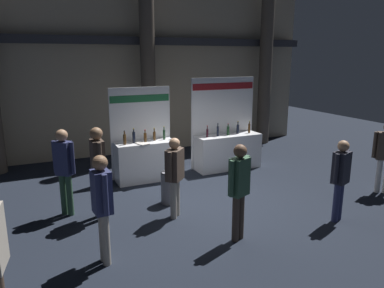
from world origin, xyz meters
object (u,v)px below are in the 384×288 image
object	(u,v)px
exhibitor_booth_0	(145,157)
trash_bin	(169,188)
visitor_4	(341,174)
visitor_0	(64,166)
visitor_3	(98,165)
visitor_7	(102,201)
visitor_6	(175,171)
visitor_5	(239,185)
exhibitor_booth_1	(227,147)

from	to	relation	value
exhibitor_booth_0	trash_bin	distance (m)	1.74
visitor_4	visitor_0	bearing A→B (deg)	132.84
trash_bin	visitor_3	size ratio (longest dim) A/B	0.39
trash_bin	visitor_0	bearing A→B (deg)	171.93
visitor_3	visitor_4	size ratio (longest dim) A/B	1.14
trash_bin	visitor_7	size ratio (longest dim) A/B	0.41
exhibitor_booth_0	trash_bin	size ratio (longest dim) A/B	3.34
visitor_0	visitor_6	world-z (taller)	visitor_0
visitor_4	visitor_5	distance (m)	2.16
exhibitor_booth_0	visitor_7	bearing A→B (deg)	-116.71
trash_bin	visitor_0	distance (m)	2.21
exhibitor_booth_1	visitor_3	xyz separation A→B (m)	(-3.95, -1.86, 0.48)
exhibitor_booth_0	visitor_0	size ratio (longest dim) A/B	1.35
visitor_7	visitor_5	bearing A→B (deg)	79.44
visitor_4	visitor_7	xyz separation A→B (m)	(-4.41, 0.39, 0.08)
visitor_5	visitor_0	bearing A→B (deg)	116.03
exhibitor_booth_0	visitor_4	size ratio (longest dim) A/B	1.48
exhibitor_booth_1	visitor_7	distance (m)	5.51
visitor_7	visitor_6	bearing A→B (deg)	119.26
visitor_6	visitor_5	bearing A→B (deg)	70.86
visitor_3	visitor_5	size ratio (longest dim) A/B	1.07
exhibitor_booth_0	visitor_5	size ratio (longest dim) A/B	1.38
visitor_0	visitor_6	distance (m)	2.18
visitor_4	exhibitor_booth_1	bearing A→B (deg)	73.49
visitor_3	visitor_4	xyz separation A→B (m)	(4.15, -2.05, -0.15)
trash_bin	visitor_6	world-z (taller)	visitor_6
visitor_6	visitor_4	bearing A→B (deg)	107.06
exhibitor_booth_0	visitor_6	bearing A→B (deg)	-93.78
trash_bin	visitor_7	xyz separation A→B (m)	(-1.75, -1.80, 0.67)
visitor_3	visitor_4	distance (m)	4.64
visitor_3	visitor_4	bearing A→B (deg)	62.61
exhibitor_booth_1	visitor_4	size ratio (longest dim) A/B	1.59
visitor_0	trash_bin	bearing A→B (deg)	32.37
exhibitor_booth_1	trash_bin	size ratio (longest dim) A/B	3.61
exhibitor_booth_0	visitor_7	xyz separation A→B (m)	(-1.77, -3.53, 0.42)
exhibitor_booth_1	visitor_5	size ratio (longest dim) A/B	1.49
visitor_0	visitor_5	world-z (taller)	visitor_0
trash_bin	visitor_5	world-z (taller)	visitor_5
visitor_4	visitor_5	xyz separation A→B (m)	(-2.16, 0.16, 0.07)
visitor_5	visitor_6	distance (m)	1.47
visitor_4	trash_bin	bearing A→B (deg)	121.02
visitor_4	visitor_7	world-z (taller)	visitor_7
exhibitor_booth_1	exhibitor_booth_0	bearing A→B (deg)	-179.95
exhibitor_booth_0	visitor_7	size ratio (longest dim) A/B	1.37
visitor_7	trash_bin	bearing A→B (deg)	131.01
visitor_3	visitor_5	bearing A→B (deg)	45.45
exhibitor_booth_0	trash_bin	world-z (taller)	exhibitor_booth_0
visitor_4	visitor_6	distance (m)	3.16
exhibitor_booth_1	visitor_4	xyz separation A→B (m)	(0.20, -3.92, 0.33)
exhibitor_booth_0	visitor_3	bearing A→B (deg)	-129.17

